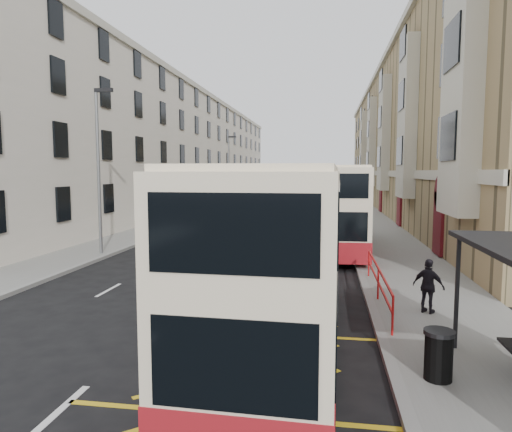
% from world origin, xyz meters
% --- Properties ---
extents(ground, '(200.00, 200.00, 0.00)m').
position_xyz_m(ground, '(0.00, 0.00, 0.00)').
color(ground, black).
rests_on(ground, ground).
extents(pavement_right, '(4.00, 120.00, 0.15)m').
position_xyz_m(pavement_right, '(8.00, 30.00, 0.07)').
color(pavement_right, slate).
rests_on(pavement_right, ground).
extents(pavement_left, '(3.00, 120.00, 0.15)m').
position_xyz_m(pavement_left, '(-7.50, 30.00, 0.07)').
color(pavement_left, slate).
rests_on(pavement_left, ground).
extents(kerb_right, '(0.25, 120.00, 0.15)m').
position_xyz_m(kerb_right, '(6.00, 30.00, 0.07)').
color(kerb_right, gray).
rests_on(kerb_right, ground).
extents(kerb_left, '(0.25, 120.00, 0.15)m').
position_xyz_m(kerb_left, '(-6.00, 30.00, 0.07)').
color(kerb_left, gray).
rests_on(kerb_left, ground).
extents(road_markings, '(10.00, 110.00, 0.01)m').
position_xyz_m(road_markings, '(0.00, 45.00, 0.01)').
color(road_markings, silver).
rests_on(road_markings, ground).
extents(terrace_right, '(10.75, 79.00, 15.25)m').
position_xyz_m(terrace_right, '(14.88, 45.38, 7.52)').
color(terrace_right, '#937F55').
rests_on(terrace_right, ground).
extents(terrace_left, '(9.18, 79.00, 13.25)m').
position_xyz_m(terrace_left, '(-13.43, 45.50, 6.52)').
color(terrace_left, silver).
rests_on(terrace_left, ground).
extents(guard_railing, '(0.06, 6.56, 1.01)m').
position_xyz_m(guard_railing, '(6.25, 5.75, 0.86)').
color(guard_railing, red).
rests_on(guard_railing, pavement_right).
extents(street_lamp_near, '(0.93, 0.18, 8.00)m').
position_xyz_m(street_lamp_near, '(-6.35, 12.00, 4.64)').
color(street_lamp_near, gray).
rests_on(street_lamp_near, pavement_left).
extents(street_lamp_far, '(0.93, 0.18, 8.00)m').
position_xyz_m(street_lamp_far, '(-6.35, 42.00, 4.64)').
color(street_lamp_far, gray).
rests_on(street_lamp_far, pavement_left).
extents(double_decker_front, '(2.77, 10.83, 4.29)m').
position_xyz_m(double_decker_front, '(3.65, 1.74, 2.19)').
color(double_decker_front, '#F6E5C2').
rests_on(double_decker_front, ground).
extents(double_decker_rear, '(2.96, 11.27, 4.46)m').
position_xyz_m(double_decker_rear, '(5.00, 15.67, 2.27)').
color(double_decker_rear, '#F6E5C2').
rests_on(double_decker_rear, ground).
extents(litter_bin, '(0.60, 0.60, 0.99)m').
position_xyz_m(litter_bin, '(6.79, 0.15, 0.66)').
color(litter_bin, black).
rests_on(litter_bin, pavement_right).
extents(pedestrian_far, '(0.97, 0.84, 1.56)m').
position_xyz_m(pedestrian_far, '(7.51, 4.51, 0.93)').
color(pedestrian_far, black).
rests_on(pedestrian_far, pavement_right).
extents(white_van, '(3.65, 5.99, 1.55)m').
position_xyz_m(white_van, '(-3.67, 42.07, 0.78)').
color(white_van, silver).
rests_on(white_van, ground).
extents(car_silver, '(3.16, 4.72, 1.49)m').
position_xyz_m(car_silver, '(-2.39, 55.71, 0.75)').
color(car_silver, '#A6A9AD').
rests_on(car_silver, ground).
extents(car_dark, '(1.57, 4.12, 1.34)m').
position_xyz_m(car_dark, '(-5.20, 64.52, 0.67)').
color(car_dark, black).
rests_on(car_dark, ground).
extents(car_red, '(3.27, 4.93, 1.33)m').
position_xyz_m(car_red, '(3.14, 64.83, 0.66)').
color(car_red, maroon).
rests_on(car_red, ground).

